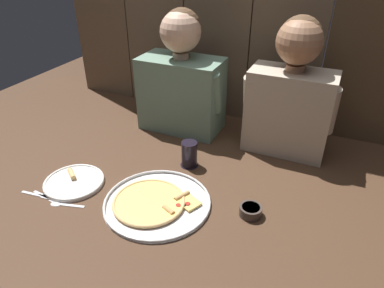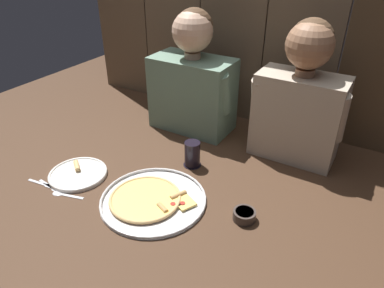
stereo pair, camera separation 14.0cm
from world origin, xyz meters
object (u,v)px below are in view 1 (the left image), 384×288
Objects in this scene: pizza_tray at (155,202)px; dinner_plate at (74,182)px; diner_left at (181,78)px; diner_right at (291,92)px; dipping_bowl at (251,210)px; drinking_glass at (189,154)px.

dinner_plate reaches higher than pizza_tray.
dinner_plate is at bearing -106.83° from diner_left.
dinner_plate is 1.02m from diner_right.
pizza_tray is 4.94× the size of dipping_bowl.
diner_right is at bearing 41.79° from drinking_glass.
drinking_glass is 1.40× the size of dipping_bowl.
drinking_glass is at bearing -59.31° from diner_left.
diner_right reaches higher than dinner_plate.
diner_right is (0.55, -0.00, 0.02)m from diner_left.
diner_left is (0.19, 0.64, 0.27)m from dinner_plate.
drinking_glass is at bearing 87.96° from pizza_tray.
dipping_bowl reaches higher than pizza_tray.
drinking_glass is 0.53m from diner_right.
pizza_tray is at bearing -73.87° from diner_left.
drinking_glass reaches higher than pizza_tray.
dipping_bowl is 0.59m from diner_right.
drinking_glass is (0.38, 0.32, 0.05)m from dinner_plate.
diner_right is at bearing -0.02° from diner_left.
dipping_bowl is at bearing 14.84° from pizza_tray.
dipping_bowl reaches higher than dinner_plate.
diner_right reaches higher than diner_left.
diner_right is at bearing 88.55° from dipping_bowl.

